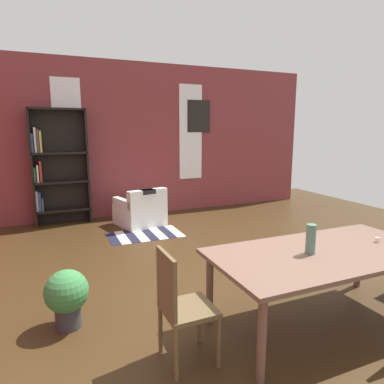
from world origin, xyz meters
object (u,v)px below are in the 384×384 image
Objects in this scene: dining_chair_head_left at (180,304)px; bookshelf_tall at (57,166)px; vase_on_table at (311,239)px; potted_plant_by_shelf at (67,295)px; dining_table at (324,258)px; armchair_white at (141,211)px.

bookshelf_tall is (-0.74, 4.78, 0.65)m from dining_chair_head_left.
vase_on_table is 0.49× the size of potted_plant_by_shelf.
potted_plant_by_shelf is (-2.27, 0.88, -0.34)m from dining_table.
dining_table is at bearing -79.69° from armchair_white.
vase_on_table reaches higher than potted_plant_by_shelf.
armchair_white is (0.73, 4.06, -0.23)m from dining_chair_head_left.
dining_chair_head_left is 4.88m from bookshelf_tall.
armchair_white is at bearing 79.84° from dining_chair_head_left.
armchair_white is 3.52m from potted_plant_by_shelf.
dining_table is 4.14m from armchair_white.
bookshelf_tall is at bearing 153.67° from armchair_white.
vase_on_table is at bearing -67.05° from bookshelf_tall.
dining_table is at bearing -21.23° from potted_plant_by_shelf.
vase_on_table is at bearing -22.89° from potted_plant_by_shelf.
vase_on_table is 4.14m from armchair_white.
potted_plant_by_shelf is (-2.09, 0.88, -0.55)m from vase_on_table.
dining_table is 2.23× the size of armchair_white.
armchair_white is (1.47, -0.73, -0.88)m from bookshelf_tall.
armchair_white is at bearing 97.81° from vase_on_table.
vase_on_table is at bearing 180.00° from dining_table.
dining_table is 0.27m from vase_on_table.
vase_on_table is at bearing -82.19° from armchair_white.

